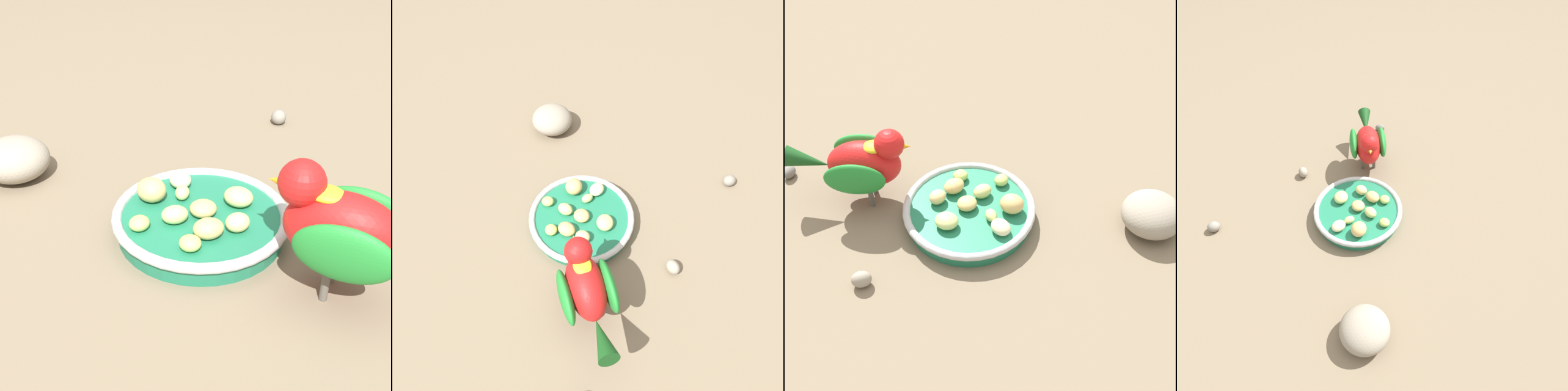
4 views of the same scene
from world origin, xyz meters
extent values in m
plane|color=#756651|center=(0.00, 0.00, 0.00)|extent=(4.00, 4.00, 0.00)
cylinder|color=#1E7251|center=(-0.01, 0.02, 0.01)|extent=(0.20, 0.20, 0.02)
torus|color=#B7BABF|center=(-0.01, 0.02, 0.02)|extent=(0.21, 0.21, 0.01)
ellipsoid|color=#C6D17A|center=(-0.02, 0.07, 0.03)|extent=(0.03, 0.03, 0.02)
ellipsoid|color=#C6D17A|center=(0.04, 0.03, 0.04)|extent=(0.05, 0.05, 0.02)
ellipsoid|color=tan|center=(-0.01, 0.02, 0.03)|extent=(0.04, 0.04, 0.02)
ellipsoid|color=#B2CC66|center=(-0.05, -0.03, 0.03)|extent=(0.03, 0.03, 0.02)
ellipsoid|color=#C6D17A|center=(-0.04, 0.02, 0.04)|extent=(0.03, 0.03, 0.02)
ellipsoid|color=tan|center=(-0.02, -0.02, 0.04)|extent=(0.04, 0.03, 0.02)
ellipsoid|color=#B2CC66|center=(-0.09, 0.02, 0.03)|extent=(0.03, 0.03, 0.02)
ellipsoid|color=tan|center=(-0.06, 0.07, 0.04)|extent=(0.05, 0.05, 0.03)
ellipsoid|color=#E5C67F|center=(0.02, -0.02, 0.04)|extent=(0.03, 0.03, 0.02)
ellipsoid|color=beige|center=(-0.01, 0.09, 0.03)|extent=(0.03, 0.04, 0.02)
cylinder|color=#59544C|center=(0.06, -0.13, 0.02)|extent=(0.01, 0.01, 0.04)
cylinder|color=#59544C|center=(0.08, -0.11, 0.02)|extent=(0.01, 0.01, 0.04)
ellipsoid|color=red|center=(0.08, -0.12, 0.08)|extent=(0.13, 0.13, 0.08)
ellipsoid|color=#1E7F2D|center=(0.06, -0.15, 0.08)|extent=(0.08, 0.08, 0.06)
ellipsoid|color=#1E7F2D|center=(0.11, -0.10, 0.08)|extent=(0.08, 0.08, 0.06)
cone|color=#144719|center=(0.14, -0.18, 0.08)|extent=(0.08, 0.08, 0.05)
sphere|color=red|center=(0.05, -0.09, 0.12)|extent=(0.07, 0.07, 0.05)
cone|color=orange|center=(0.03, -0.07, 0.12)|extent=(0.03, 0.03, 0.02)
ellipsoid|color=yellow|center=(0.06, -0.11, 0.11)|extent=(0.05, 0.05, 0.01)
ellipsoid|color=gray|center=(-0.20, 0.23, 0.03)|extent=(0.13, 0.13, 0.06)
ellipsoid|color=gray|center=(0.22, 0.27, 0.01)|extent=(0.04, 0.04, 0.02)
ellipsoid|color=gray|center=(0.19, 0.01, 0.01)|extent=(0.04, 0.03, 0.03)
camera|label=1|loc=(-0.19, -0.45, 0.37)|focal=48.37mm
camera|label=2|loc=(0.20, -0.35, 0.68)|focal=36.56mm
camera|label=3|loc=(0.39, 0.47, 0.66)|focal=50.68mm
camera|label=4|loc=(-0.36, 0.40, 0.68)|focal=32.51mm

